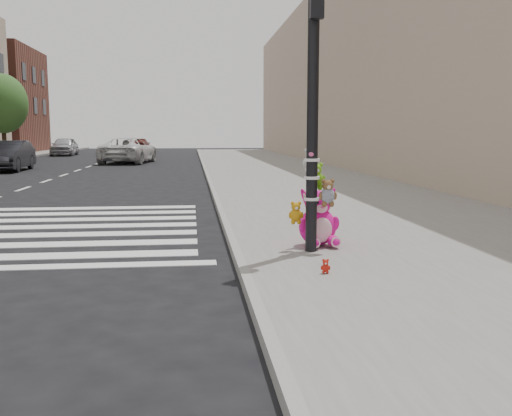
{
  "coord_description": "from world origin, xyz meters",
  "views": [
    {
      "loc": [
        0.92,
        -6.05,
        1.83
      ],
      "look_at": [
        1.83,
        1.96,
        0.75
      ],
      "focal_mm": 40.0,
      "sensor_mm": 36.0,
      "label": 1
    }
  ],
  "objects": [
    {
      "name": "tree_far_c",
      "position": [
        -11.2,
        33.0,
        3.65
      ],
      "size": [
        3.2,
        3.2,
        5.44
      ],
      "color": "#382619",
      "rests_on": "sidewalk_far"
    },
    {
      "name": "car_dark_far",
      "position": [
        -7.64,
        22.0,
        0.71
      ],
      "size": [
        1.65,
        4.38,
        1.43
      ],
      "primitive_type": "imported",
      "rotation": [
        0.0,
        0.0,
        0.03
      ],
      "color": "black",
      "rests_on": "ground"
    },
    {
      "name": "ground",
      "position": [
        0.0,
        0.0,
        0.0
      ],
      "size": [
        120.0,
        120.0,
        0.0
      ],
      "primitive_type": "plane",
      "color": "black",
      "rests_on": "ground"
    },
    {
      "name": "signal_pole",
      "position": [
        2.62,
        1.81,
        1.82
      ],
      "size": [
        0.67,
        0.49,
        4.0
      ],
      "color": "black",
      "rests_on": "sidewalk_near"
    },
    {
      "name": "car_silver_deep",
      "position": [
        -8.92,
        40.1,
        0.73
      ],
      "size": [
        1.87,
        4.33,
        1.45
      ],
      "primitive_type": "imported",
      "rotation": [
        0.0,
        0.0,
        0.04
      ],
      "color": "#B8B8BD",
      "rests_on": "ground"
    },
    {
      "name": "car_white_near",
      "position": [
        -2.77,
        28.42,
        0.75
      ],
      "size": [
        3.24,
        5.7,
        1.5
      ],
      "primitive_type": "imported",
      "rotation": [
        0.0,
        0.0,
        3.0
      ],
      "color": "silver",
      "rests_on": "ground"
    },
    {
      "name": "curb_edge",
      "position": [
        1.55,
        10.0,
        0.07
      ],
      "size": [
        0.12,
        80.0,
        0.15
      ],
      "primitive_type": "cube",
      "color": "gray",
      "rests_on": "ground"
    },
    {
      "name": "bld_near",
      "position": [
        10.5,
        20.0,
        5.0
      ],
      "size": [
        5.0,
        60.0,
        10.0
      ],
      "primitive_type": "cube",
      "color": "tan",
      "rests_on": "ground"
    },
    {
      "name": "red_teddy",
      "position": [
        2.5,
        0.5,
        0.23
      ],
      "size": [
        0.13,
        0.1,
        0.18
      ],
      "primitive_type": null,
      "rotation": [
        0.0,
        0.0,
        -0.13
      ],
      "color": "red",
      "rests_on": "sidewalk_near"
    },
    {
      "name": "car_maroon_near",
      "position": [
        -3.5,
        43.89,
        0.64
      ],
      "size": [
        1.84,
        4.44,
        1.28
      ],
      "primitive_type": "imported",
      "rotation": [
        0.0,
        0.0,
        3.13
      ],
      "color": "maroon",
      "rests_on": "ground"
    },
    {
      "name": "sidewalk_near",
      "position": [
        5.0,
        10.0,
        0.07
      ],
      "size": [
        7.0,
        80.0,
        0.14
      ],
      "primitive_type": "cube",
      "color": "slate",
      "rests_on": "ground"
    },
    {
      "name": "pink_bunny",
      "position": [
        2.79,
        2.17,
        0.5
      ],
      "size": [
        0.62,
        0.7,
        0.88
      ],
      "rotation": [
        0.0,
        0.0,
        0.13
      ],
      "color": "#EC1394",
      "rests_on": "sidewalk_near"
    }
  ]
}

